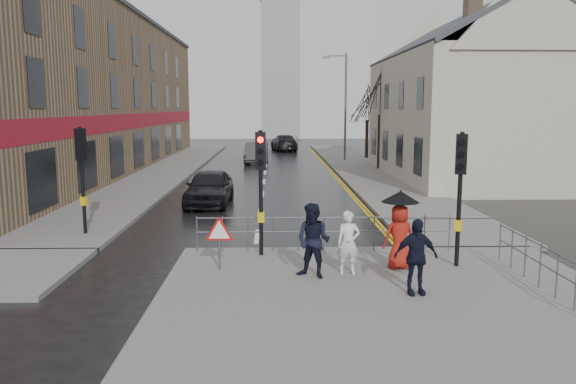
{
  "coord_description": "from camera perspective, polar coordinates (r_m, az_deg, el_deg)",
  "views": [
    {
      "loc": [
        0.55,
        -14.74,
        4.14
      ],
      "look_at": [
        1.0,
        2.81,
        1.48
      ],
      "focal_mm": 35.0,
      "sensor_mm": 36.0,
      "label": 1
    }
  ],
  "objects": [
    {
      "name": "warning_sign",
      "position": [
        13.95,
        -7.0,
        -4.29
      ],
      "size": [
        0.8,
        0.07,
        1.35
      ],
      "color": "#595B5E",
      "rests_on": "near_pavement"
    },
    {
      "name": "guard_railing_side",
      "position": [
        13.79,
        24.29,
        -6.0
      ],
      "size": [
        0.04,
        4.54,
        1.0
      ],
      "color": "#595B5E",
      "rests_on": "near_pavement"
    },
    {
      "name": "traffic_signal_near_right",
      "position": [
        14.6,
        17.12,
        1.61
      ],
      "size": [
        0.34,
        0.33,
        3.4
      ],
      "color": "black",
      "rests_on": "near_pavement"
    },
    {
      "name": "pavement_bridge_right",
      "position": [
        19.15,
        16.71,
        -4.03
      ],
      "size": [
        4.0,
        4.2,
        0.14
      ],
      "primitive_type": "cube",
      "color": "#605E5B",
      "rests_on": "ground"
    },
    {
      "name": "traffic_signal_near_left",
      "position": [
        15.04,
        -2.79,
        2.18
      ],
      "size": [
        0.28,
        0.27,
        3.4
      ],
      "color": "black",
      "rests_on": "near_pavement"
    },
    {
      "name": "car_far",
      "position": [
        53.98,
        -0.4,
        5.03
      ],
      "size": [
        2.68,
        5.47,
        1.53
      ],
      "primitive_type": "imported",
      "rotation": [
        0.0,
        0.0,
        3.25
      ],
      "color": "black",
      "rests_on": "ground"
    },
    {
      "name": "pedestrian_d",
      "position": [
        12.41,
        12.84,
        -6.42
      ],
      "size": [
        1.01,
        0.51,
        1.65
      ],
      "primitive_type": "imported",
      "rotation": [
        0.0,
        0.0,
        0.11
      ],
      "color": "black",
      "rests_on": "near_pavement"
    },
    {
      "name": "near_pavement",
      "position": [
        12.21,
        10.4,
        -11.02
      ],
      "size": [
        10.0,
        9.0,
        0.14
      ],
      "primitive_type": "cube",
      "color": "#605E5B",
      "rests_on": "ground"
    },
    {
      "name": "tree_near",
      "position": [
        37.41,
        9.38,
        10.02
      ],
      "size": [
        2.4,
        2.4,
        6.58
      ],
      "color": "black",
      "rests_on": "right_pavement"
    },
    {
      "name": "car_parked",
      "position": [
        24.16,
        -7.99,
        0.48
      ],
      "size": [
        1.94,
        4.5,
        1.51
      ],
      "primitive_type": "imported",
      "rotation": [
        0.0,
        0.0,
        -0.04
      ],
      "color": "black",
      "rests_on": "ground"
    },
    {
      "name": "pedestrian_with_umbrella",
      "position": [
        14.2,
        11.28,
        -3.37
      ],
      "size": [
        0.96,
        0.96,
        1.96
      ],
      "color": "#9F1D12",
      "rests_on": "near_pavement"
    },
    {
      "name": "church_tower",
      "position": [
        76.9,
        -0.78,
        12.23
      ],
      "size": [
        5.0,
        5.0,
        18.0
      ],
      "primitive_type": "cube",
      "color": "#93969B",
      "rests_on": "ground"
    },
    {
      "name": "left_pavement",
      "position": [
        38.61,
        -11.99,
        2.37
      ],
      "size": [
        4.0,
        44.0,
        0.14
      ],
      "primitive_type": "cube",
      "color": "#605E5B",
      "rests_on": "ground"
    },
    {
      "name": "tree_far",
      "position": [
        45.36,
        8.08,
        8.88
      ],
      "size": [
        2.4,
        2.4,
        5.64
      ],
      "color": "black",
      "rests_on": "right_pavement"
    },
    {
      "name": "right_pavement",
      "position": [
        40.39,
        7.02,
        2.76
      ],
      "size": [
        4.0,
        40.0,
        0.14
      ],
      "primitive_type": "cube",
      "color": "#605E5B",
      "rests_on": "ground"
    },
    {
      "name": "street_lamp",
      "position": [
        43.07,
        5.63,
        9.32
      ],
      "size": [
        1.83,
        0.25,
        8.0
      ],
      "color": "#595B5E",
      "rests_on": "right_pavement"
    },
    {
      "name": "building_right_cream",
      "position": [
        34.69,
        18.05,
        9.25
      ],
      "size": [
        9.0,
        16.4,
        10.1
      ],
      "color": "beige",
      "rests_on": "ground"
    },
    {
      "name": "ground",
      "position": [
        15.32,
        -3.5,
        -7.08
      ],
      "size": [
        120.0,
        120.0,
        0.0
      ],
      "primitive_type": "plane",
      "color": "black",
      "rests_on": "ground"
    },
    {
      "name": "pedestrian_b",
      "position": [
        13.25,
        2.6,
        -4.98
      ],
      "size": [
        1.08,
        1.01,
        1.78
      ],
      "primitive_type": "imported",
      "rotation": [
        0.0,
        0.0,
        -0.51
      ],
      "color": "black",
      "rests_on": "near_pavement"
    },
    {
      "name": "building_left_terrace",
      "position": [
        38.84,
        -20.61,
        9.34
      ],
      "size": [
        8.0,
        42.0,
        10.0
      ],
      "primitive_type": "cube",
      "color": "#8E7352",
      "rests_on": "ground"
    },
    {
      "name": "traffic_signal_far_left",
      "position": [
        18.82,
        -20.23,
        2.95
      ],
      "size": [
        0.34,
        0.33,
        3.4
      ],
      "color": "black",
      "rests_on": "left_pavement"
    },
    {
      "name": "pedestrian_a",
      "position": [
        13.65,
        6.15,
        -5.13
      ],
      "size": [
        0.57,
        0.38,
        1.54
      ],
      "primitive_type": "imported",
      "rotation": [
        0.0,
        0.0,
        0.03
      ],
      "color": "silver",
      "rests_on": "near_pavement"
    },
    {
      "name": "guard_railing_front",
      "position": [
        15.75,
        3.67,
        -3.43
      ],
      "size": [
        7.14,
        0.04,
        1.0
      ],
      "color": "#595B5E",
      "rests_on": "near_pavement"
    },
    {
      "name": "car_mid",
      "position": [
        42.16,
        -3.23,
        4.01
      ],
      "size": [
        1.74,
        4.69,
        1.53
      ],
      "primitive_type": "imported",
      "rotation": [
        0.0,
        0.0,
        -0.03
      ],
      "color": "#3E4043",
      "rests_on": "ground"
    }
  ]
}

